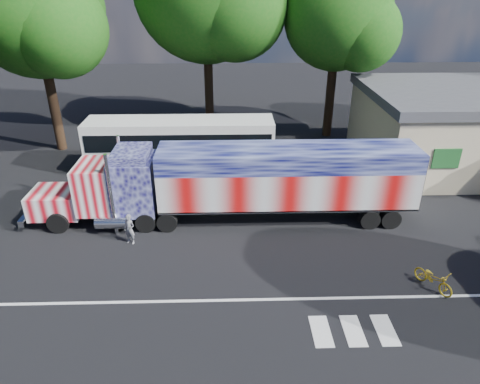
{
  "coord_description": "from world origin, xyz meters",
  "views": [
    {
      "loc": [
        -0.54,
        -16.53,
        11.79
      ],
      "look_at": [
        0.0,
        3.0,
        1.9
      ],
      "focal_mm": 32.0,
      "sensor_mm": 36.0,
      "label": 1
    }
  ],
  "objects_px": {
    "semi_truck": "(239,181)",
    "coach_bus": "(181,145)",
    "bicycle": "(434,279)",
    "tree_ne_a": "(340,17)",
    "woman": "(129,229)",
    "tree_nw_a": "(37,9)"
  },
  "relations": [
    {
      "from": "tree_nw_a",
      "to": "tree_ne_a",
      "type": "height_order",
      "value": "tree_nw_a"
    },
    {
      "from": "coach_bus",
      "to": "bicycle",
      "type": "bearing_deg",
      "value": -47.12
    },
    {
      "from": "coach_bus",
      "to": "bicycle",
      "type": "height_order",
      "value": "coach_bus"
    },
    {
      "from": "semi_truck",
      "to": "tree_nw_a",
      "type": "distance_m",
      "value": 18.63
    },
    {
      "from": "tree_ne_a",
      "to": "woman",
      "type": "bearing_deg",
      "value": -129.98
    },
    {
      "from": "coach_bus",
      "to": "woman",
      "type": "distance_m",
      "value": 9.0
    },
    {
      "from": "coach_bus",
      "to": "bicycle",
      "type": "xyz_separation_m",
      "value": [
        11.67,
        -12.57,
        -1.35
      ]
    },
    {
      "from": "semi_truck",
      "to": "coach_bus",
      "type": "bearing_deg",
      "value": 119.11
    },
    {
      "from": "coach_bus",
      "to": "bicycle",
      "type": "distance_m",
      "value": 17.21
    },
    {
      "from": "coach_bus",
      "to": "tree_nw_a",
      "type": "distance_m",
      "value": 13.08
    },
    {
      "from": "woman",
      "to": "tree_nw_a",
      "type": "bearing_deg",
      "value": 143.57
    },
    {
      "from": "coach_bus",
      "to": "tree_ne_a",
      "type": "distance_m",
      "value": 15.21
    },
    {
      "from": "semi_truck",
      "to": "woman",
      "type": "relative_size",
      "value": 13.0
    },
    {
      "from": "bicycle",
      "to": "coach_bus",
      "type": "bearing_deg",
      "value": 103.72
    },
    {
      "from": "woman",
      "to": "bicycle",
      "type": "bearing_deg",
      "value": 7.28
    },
    {
      "from": "tree_ne_a",
      "to": "bicycle",
      "type": "bearing_deg",
      "value": -89.26
    },
    {
      "from": "semi_truck",
      "to": "bicycle",
      "type": "xyz_separation_m",
      "value": [
        8.01,
        -6.0,
        -1.76
      ]
    },
    {
      "from": "semi_truck",
      "to": "tree_ne_a",
      "type": "xyz_separation_m",
      "value": [
        7.76,
        13.48,
        6.89
      ]
    },
    {
      "from": "bicycle",
      "to": "tree_nw_a",
      "type": "height_order",
      "value": "tree_nw_a"
    },
    {
      "from": "woman",
      "to": "bicycle",
      "type": "xyz_separation_m",
      "value": [
        13.39,
        -3.8,
        -0.3
      ]
    },
    {
      "from": "tree_ne_a",
      "to": "tree_nw_a",
      "type": "bearing_deg",
      "value": -172.92
    },
    {
      "from": "semi_truck",
      "to": "bicycle",
      "type": "height_order",
      "value": "semi_truck"
    }
  ]
}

